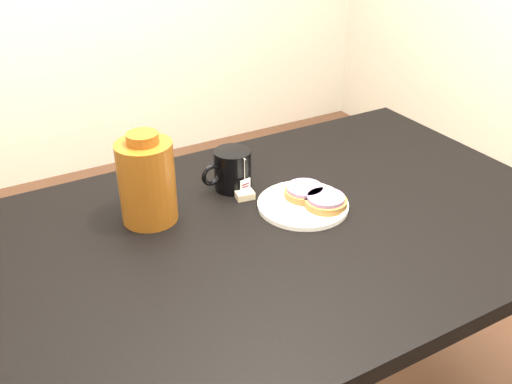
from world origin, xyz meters
TOP-DOWN VIEW (x-y plane):
  - table at (0.00, 0.00)m, footprint 1.40×0.90m
  - plate at (0.08, 0.04)m, footprint 0.22×0.22m
  - bagel_back at (0.10, 0.06)m, footprint 0.11×0.11m
  - bagel_front at (0.12, -0.00)m, footprint 0.14×0.14m
  - mug at (-0.03, 0.21)m, footprint 0.15×0.11m
  - teabag_pouch at (-0.02, 0.15)m, footprint 0.05×0.04m
  - bagel_package at (-0.26, 0.17)m, footprint 0.17×0.17m

SIDE VIEW (x-z plane):
  - table at x=0.00m, z-range 0.29..1.04m
  - plate at x=0.08m, z-range 0.75..0.77m
  - teabag_pouch at x=-0.02m, z-range 0.75..0.77m
  - bagel_front at x=0.12m, z-range 0.76..0.79m
  - bagel_back at x=0.10m, z-range 0.76..0.79m
  - mug at x=-0.03m, z-range 0.75..0.86m
  - bagel_package at x=-0.26m, z-range 0.74..0.96m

